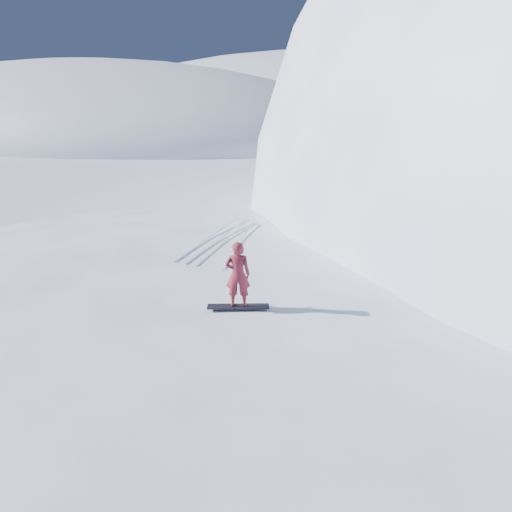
{
  "coord_description": "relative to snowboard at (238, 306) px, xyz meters",
  "views": [
    {
      "loc": [
        7.76,
        -9.31,
        7.69
      ],
      "look_at": [
        2.3,
        1.04,
        3.5
      ],
      "focal_mm": 32.0,
      "sensor_mm": 36.0,
      "label": 1
    }
  ],
  "objects": [
    {
      "name": "ground",
      "position": [
        -2.3,
        -0.04,
        -2.41
      ],
      "size": [
        400.0,
        400.0,
        0.0
      ],
      "primitive_type": "plane",
      "color": "white",
      "rests_on": "ground"
    },
    {
      "name": "near_ridge",
      "position": [
        -1.3,
        2.96,
        -2.41
      ],
      "size": [
        36.0,
        28.0,
        4.8
      ],
      "primitive_type": "ellipsoid",
      "color": "white",
      "rests_on": "ground"
    },
    {
      "name": "far_ridge_a",
      "position": [
        -72.3,
        59.96,
        -2.41
      ],
      "size": [
        120.0,
        70.0,
        28.0
      ],
      "primitive_type": "ellipsoid",
      "color": "white",
      "rests_on": "ground"
    },
    {
      "name": "far_ridge_c",
      "position": [
        -42.3,
        109.96,
        -2.41
      ],
      "size": [
        140.0,
        90.0,
        36.0
      ],
      "primitive_type": "ellipsoid",
      "color": "white",
      "rests_on": "ground"
    },
    {
      "name": "wind_bumps",
      "position": [
        -2.86,
        2.08,
        -2.41
      ],
      "size": [
        16.0,
        14.4,
        1.0
      ],
      "color": "white",
      "rests_on": "ground"
    },
    {
      "name": "snowboard",
      "position": [
        0.0,
        0.0,
        0.0
      ],
      "size": [
        1.57,
        1.05,
        0.03
      ],
      "primitive_type": "cube",
      "rotation": [
        0.0,
        0.0,
        0.5
      ],
      "color": "black",
      "rests_on": "near_ridge"
    },
    {
      "name": "snowboarder",
      "position": [
        0.0,
        0.0,
        0.9
      ],
      "size": [
        0.77,
        0.68,
        1.77
      ],
      "primitive_type": "imported",
      "rotation": [
        0.0,
        0.0,
        3.65
      ],
      "color": "maroon",
      "rests_on": "snowboard"
    },
    {
      "name": "board_tracks",
      "position": [
        -3.42,
        4.91,
        0.01
      ],
      "size": [
        2.89,
        5.93,
        0.04
      ],
      "color": "silver",
      "rests_on": "ground"
    }
  ]
}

